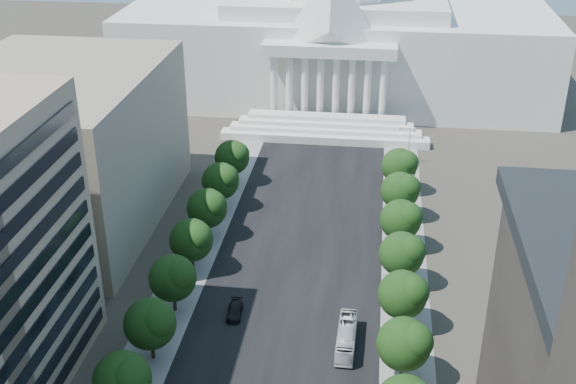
% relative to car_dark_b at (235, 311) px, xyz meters
% --- Properties ---
extents(road_asphalt, '(30.00, 260.00, 0.01)m').
position_rel_car_dark_b_xyz_m(road_asphalt, '(8.17, 18.08, -0.81)').
color(road_asphalt, black).
rests_on(road_asphalt, ground).
extents(sidewalk_left, '(8.00, 260.00, 0.02)m').
position_rel_car_dark_b_xyz_m(sidewalk_left, '(-10.83, 18.08, -0.81)').
color(sidewalk_left, gray).
rests_on(sidewalk_left, ground).
extents(sidewalk_right, '(8.00, 260.00, 0.02)m').
position_rel_car_dark_b_xyz_m(sidewalk_right, '(27.17, 18.08, -0.81)').
color(sidewalk_right, gray).
rests_on(sidewalk_right, ground).
extents(capitol, '(120.00, 56.00, 73.00)m').
position_rel_car_dark_b_xyz_m(capitol, '(8.17, 112.97, 19.20)').
color(capitol, white).
rests_on(capitol, ground).
extents(office_block_left_far, '(38.00, 52.00, 30.00)m').
position_rel_car_dark_b_xyz_m(office_block_left_far, '(-39.83, 28.08, 14.19)').
color(office_block_left_far, gray).
rests_on(office_block_left_far, ground).
extents(tree_l_d, '(7.79, 7.60, 9.97)m').
position_rel_car_dark_b_xyz_m(tree_l_d, '(-9.49, -24.12, 5.64)').
color(tree_l_d, '#33261C').
rests_on(tree_l_d, ground).
extents(tree_l_e, '(7.79, 7.60, 9.97)m').
position_rel_car_dark_b_xyz_m(tree_l_e, '(-9.49, -12.12, 5.64)').
color(tree_l_e, '#33261C').
rests_on(tree_l_e, ground).
extents(tree_l_f, '(7.79, 7.60, 9.97)m').
position_rel_car_dark_b_xyz_m(tree_l_f, '(-9.49, -0.12, 5.64)').
color(tree_l_f, '#33261C').
rests_on(tree_l_f, ground).
extents(tree_l_g, '(7.79, 7.60, 9.97)m').
position_rel_car_dark_b_xyz_m(tree_l_g, '(-9.49, 11.88, 5.64)').
color(tree_l_g, '#33261C').
rests_on(tree_l_g, ground).
extents(tree_l_h, '(7.79, 7.60, 9.97)m').
position_rel_car_dark_b_xyz_m(tree_l_h, '(-9.49, 23.88, 5.64)').
color(tree_l_h, '#33261C').
rests_on(tree_l_h, ground).
extents(tree_l_i, '(7.79, 7.60, 9.97)m').
position_rel_car_dark_b_xyz_m(tree_l_i, '(-9.49, 35.88, 5.64)').
color(tree_l_i, '#33261C').
rests_on(tree_l_i, ground).
extents(tree_l_j, '(7.79, 7.60, 9.97)m').
position_rel_car_dark_b_xyz_m(tree_l_j, '(-9.49, 47.88, 5.64)').
color(tree_l_j, '#33261C').
rests_on(tree_l_j, ground).
extents(tree_r_e, '(7.79, 7.60, 9.97)m').
position_rel_car_dark_b_xyz_m(tree_r_e, '(26.51, -12.12, 5.64)').
color(tree_r_e, '#33261C').
rests_on(tree_r_e, ground).
extents(tree_r_f, '(7.79, 7.60, 9.97)m').
position_rel_car_dark_b_xyz_m(tree_r_f, '(26.51, -0.12, 5.64)').
color(tree_r_f, '#33261C').
rests_on(tree_r_f, ground).
extents(tree_r_g, '(7.79, 7.60, 9.97)m').
position_rel_car_dark_b_xyz_m(tree_r_g, '(26.51, 11.88, 5.64)').
color(tree_r_g, '#33261C').
rests_on(tree_r_g, ground).
extents(tree_r_h, '(7.79, 7.60, 9.97)m').
position_rel_car_dark_b_xyz_m(tree_r_h, '(26.51, 23.88, 5.64)').
color(tree_r_h, '#33261C').
rests_on(tree_r_h, ground).
extents(tree_r_i, '(7.79, 7.60, 9.97)m').
position_rel_car_dark_b_xyz_m(tree_r_i, '(26.51, 35.88, 5.64)').
color(tree_r_i, '#33261C').
rests_on(tree_r_i, ground).
extents(tree_r_j, '(7.79, 7.60, 9.97)m').
position_rel_car_dark_b_xyz_m(tree_r_j, '(26.51, 47.88, 5.64)').
color(tree_r_j, '#33261C').
rests_on(tree_r_j, ground).
extents(streetlight_c, '(2.61, 0.44, 9.00)m').
position_rel_car_dark_b_xyz_m(streetlight_c, '(28.07, -11.92, 5.01)').
color(streetlight_c, gray).
rests_on(streetlight_c, ground).
extents(streetlight_d, '(2.61, 0.44, 9.00)m').
position_rel_car_dark_b_xyz_m(streetlight_d, '(28.07, 13.08, 5.01)').
color(streetlight_d, gray).
rests_on(streetlight_d, ground).
extents(streetlight_e, '(2.61, 0.44, 9.00)m').
position_rel_car_dark_b_xyz_m(streetlight_e, '(28.07, 38.08, 5.01)').
color(streetlight_e, gray).
rests_on(streetlight_e, ground).
extents(streetlight_f, '(2.61, 0.44, 9.00)m').
position_rel_car_dark_b_xyz_m(streetlight_f, '(28.07, 63.08, 5.01)').
color(streetlight_f, gray).
rests_on(streetlight_f, ground).
extents(car_dark_b, '(2.63, 5.72, 1.62)m').
position_rel_car_dark_b_xyz_m(car_dark_b, '(0.00, 0.00, 0.00)').
color(car_dark_b, black).
rests_on(car_dark_b, ground).
extents(city_bus, '(2.86, 11.32, 3.14)m').
position_rel_car_dark_b_xyz_m(city_bus, '(18.11, -5.44, 0.76)').
color(city_bus, silver).
rests_on(city_bus, ground).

